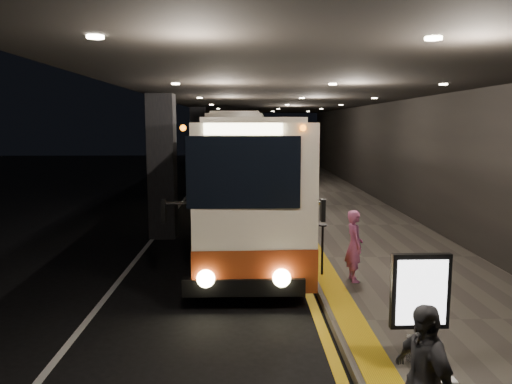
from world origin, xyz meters
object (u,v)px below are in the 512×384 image
object	(u,v)px
coach_main	(244,187)
info_sign	(420,294)
passenger_boarding	(354,246)
coach_third	(242,145)
stanchion_post	(322,250)
passenger_waiting_grey	(423,382)
coach_second	(241,151)
bag_polka	(417,349)

from	to	relation	value
coach_main	info_sign	bearing A→B (deg)	-76.05
passenger_boarding	coach_third	bearing A→B (deg)	-0.18
info_sign	passenger_boarding	bearing A→B (deg)	88.65
coach_third	passenger_boarding	xyz separation A→B (m)	(2.58, -33.46, -0.76)
coach_main	stanchion_post	bearing A→B (deg)	-66.57
passenger_waiting_grey	coach_second	bearing A→B (deg)	170.87
passenger_waiting_grey	bag_polka	xyz separation A→B (m)	(0.67, 2.06, -0.63)
passenger_boarding	passenger_waiting_grey	xyz separation A→B (m)	(-0.56, -5.72, 0.03)
passenger_boarding	info_sign	world-z (taller)	info_sign
coach_second	passenger_boarding	world-z (taller)	coach_second
coach_third	coach_main	bearing A→B (deg)	-86.77
passenger_waiting_grey	info_sign	xyz separation A→B (m)	(0.55, 1.68, 0.31)
stanchion_post	coach_second	bearing A→B (deg)	95.99
coach_main	bag_polka	xyz separation A→B (m)	(2.47, -7.73, -1.37)
coach_second	bag_polka	distance (m)	22.76
passenger_boarding	passenger_waiting_grey	size ratio (longest dim) A/B	0.96
bag_polka	coach_second	bearing A→B (deg)	96.73
coach_second	coach_third	world-z (taller)	coach_second
info_sign	stanchion_post	bearing A→B (deg)	96.51
coach_second	bag_polka	world-z (taller)	coach_second
coach_third	bag_polka	world-z (taller)	coach_third
info_sign	coach_third	bearing A→B (deg)	92.79
info_sign	stanchion_post	world-z (taller)	info_sign
bag_polka	stanchion_post	xyz separation A→B (m)	(-0.72, 4.09, 0.39)
coach_second	coach_third	xyz separation A→B (m)	(-0.03, 14.58, -0.23)
stanchion_post	coach_main	bearing A→B (deg)	115.59
bag_polka	coach_main	bearing A→B (deg)	107.69
coach_main	coach_second	world-z (taller)	coach_second
coach_third	passenger_boarding	world-z (taller)	coach_third
bag_polka	stanchion_post	world-z (taller)	stanchion_post
coach_third	passenger_boarding	distance (m)	33.57
bag_polka	info_sign	distance (m)	1.02
coach_second	bag_polka	xyz separation A→B (m)	(2.66, -22.55, -1.59)
passenger_boarding	stanchion_post	xyz separation A→B (m)	(-0.61, 0.42, -0.20)
bag_polka	info_sign	xyz separation A→B (m)	(-0.12, -0.38, 0.94)
coach_second	info_sign	world-z (taller)	coach_second
coach_second	stanchion_post	world-z (taller)	coach_second
passenger_boarding	stanchion_post	size ratio (longest dim) A/B	1.36
coach_third	bag_polka	distance (m)	37.25
bag_polka	stanchion_post	size ratio (longest dim) A/B	0.31
passenger_boarding	stanchion_post	distance (m)	0.77
passenger_boarding	info_sign	bearing A→B (deg)	175.18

